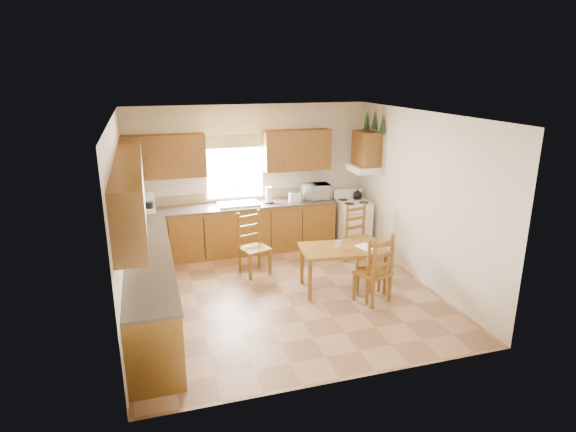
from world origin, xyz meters
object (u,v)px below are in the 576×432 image
object	(u,v)px
stove	(353,224)
dining_table	(342,268)
microwave	(316,192)
chair_far_right	(361,236)
chair_far_left	(254,245)
chair_near_left	(374,267)
chair_near_right	(373,269)

from	to	relation	value
stove	dining_table	size ratio (longest dim) A/B	0.67
microwave	dining_table	world-z (taller)	microwave
stove	chair_far_right	size ratio (longest dim) A/B	0.84
stove	dining_table	bearing A→B (deg)	-116.37
microwave	dining_table	bearing A→B (deg)	-96.99
stove	chair_far_left	world-z (taller)	chair_far_left
microwave	chair_far_left	world-z (taller)	microwave
stove	chair_near_left	size ratio (longest dim) A/B	0.87
microwave	chair_near_left	xyz separation A→B (m)	(0.03, -2.46, -0.57)
microwave	chair_far_left	bearing A→B (deg)	-142.57
chair_near_left	chair_near_right	xyz separation A→B (m)	(-0.06, -0.08, 0.02)
chair_far_left	chair_far_right	world-z (taller)	chair_far_left
chair_far_left	chair_far_right	bearing A→B (deg)	-19.47
stove	dining_table	world-z (taller)	stove
microwave	chair_near_right	world-z (taller)	microwave
chair_near_left	chair_far_left	distance (m)	2.03
dining_table	chair_far_left	xyz separation A→B (m)	(-1.17, 0.95, 0.18)
chair_near_right	chair_far_right	bearing A→B (deg)	-130.38
dining_table	chair_far_right	bearing A→B (deg)	57.93
chair_far_right	chair_near_right	bearing A→B (deg)	-119.95
microwave	chair_near_right	xyz separation A→B (m)	(-0.03, -2.54, -0.54)
stove	chair_far_right	distance (m)	0.94
stove	chair_far_left	distance (m)	2.29
chair_near_left	chair_far_left	size ratio (longest dim) A/B	0.95
microwave	chair_far_left	size ratio (longest dim) A/B	0.46
chair_near_left	chair_far_right	distance (m)	1.36
dining_table	chair_near_left	bearing A→B (deg)	-46.11
dining_table	chair_far_right	distance (m)	1.14
chair_near_left	chair_far_right	bearing A→B (deg)	-105.72
chair_near_left	chair_near_right	bearing A→B (deg)	55.08
dining_table	chair_far_right	world-z (taller)	chair_far_right
dining_table	chair_near_right	size ratio (longest dim) A/B	1.24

